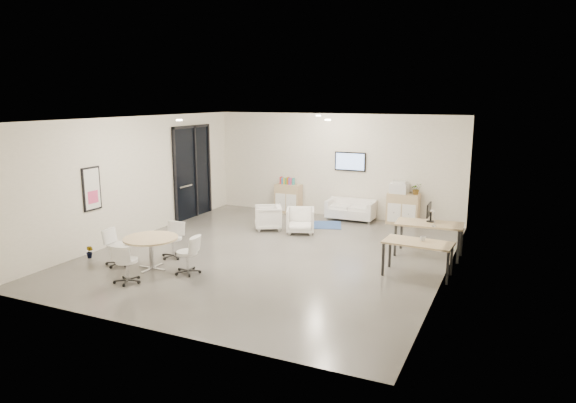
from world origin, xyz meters
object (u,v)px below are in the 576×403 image
at_px(armchair_left, 268,216).
at_px(sideboard_left, 288,199).
at_px(desk_front, 418,245).
at_px(round_table, 151,241).
at_px(sideboard_right, 403,209).
at_px(armchair_right, 300,219).
at_px(desk_rear, 429,226).
at_px(loveseat, 351,210).

bearing_deg(armchair_left, sideboard_left, 160.40).
height_order(desk_front, round_table, desk_front).
distance_m(sideboard_right, armchair_left, 4.00).
bearing_deg(sideboard_right, round_table, -122.96).
height_order(armchair_right, desk_rear, desk_rear).
distance_m(loveseat, armchair_left, 2.74).
distance_m(sideboard_left, armchair_left, 2.23).
distance_m(loveseat, desk_front, 5.09).
bearing_deg(desk_rear, armchair_left, 168.22).
distance_m(sideboard_left, sideboard_right, 3.72).
height_order(armchair_left, desk_front, armchair_left).
xyz_separation_m(sideboard_right, loveseat, (-1.56, -0.12, -0.17)).
distance_m(sideboard_right, desk_front, 4.53).
distance_m(armchair_left, round_table, 4.22).
height_order(loveseat, desk_front, desk_front).
bearing_deg(desk_rear, loveseat, 131.91).
height_order(desk_rear, round_table, desk_rear).
bearing_deg(desk_rear, sideboard_left, 146.41).
bearing_deg(sideboard_right, desk_front, -74.11).
relative_size(sideboard_right, armchair_right, 1.20).
bearing_deg(desk_front, armchair_left, 158.24).
bearing_deg(round_table, armchair_right, 67.14).
distance_m(sideboard_left, desk_front, 6.60).
bearing_deg(sideboard_right, armchair_left, -146.89).
relative_size(desk_rear, round_table, 1.34).
xyz_separation_m(loveseat, desk_rear, (2.77, -2.73, 0.42)).
bearing_deg(round_table, armchair_left, 79.70).
bearing_deg(armchair_left, round_table, -39.35).
bearing_deg(desk_front, round_table, -156.17).
relative_size(sideboard_right, loveseat, 0.64).
xyz_separation_m(armchair_right, round_table, (-1.75, -4.15, 0.24)).
distance_m(armchair_right, desk_rear, 3.65).
height_order(sideboard_left, loveseat, sideboard_left).
relative_size(loveseat, desk_front, 1.00).
bearing_deg(armchair_right, loveseat, 47.39).
xyz_separation_m(desk_front, round_table, (-5.34, -1.98, -0.03)).
bearing_deg(round_table, sideboard_right, 57.04).
xyz_separation_m(sideboard_right, desk_rear, (1.22, -2.85, 0.26)).
relative_size(loveseat, armchair_right, 1.88).
bearing_deg(round_table, desk_rear, 33.19).
height_order(sideboard_left, desk_front, sideboard_left).
xyz_separation_m(sideboard_left, sideboard_right, (3.72, -0.01, -0.00)).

